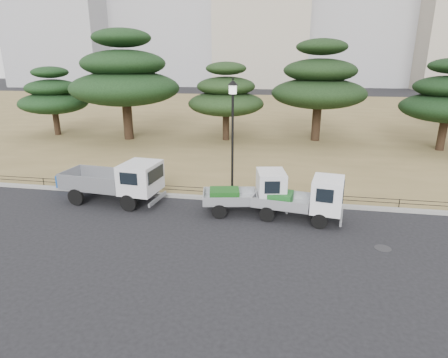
% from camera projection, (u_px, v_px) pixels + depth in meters
% --- Properties ---
extents(ground, '(220.00, 220.00, 0.00)m').
position_uv_depth(ground, '(216.00, 222.00, 15.93)').
color(ground, black).
extents(lawn, '(120.00, 56.00, 0.15)m').
position_uv_depth(lawn, '(266.00, 117.00, 44.59)').
color(lawn, olive).
rests_on(lawn, ground).
extents(curb, '(120.00, 0.25, 0.16)m').
position_uv_depth(curb, '(226.00, 199.00, 18.34)').
color(curb, gray).
rests_on(curb, ground).
extents(truck_large, '(4.85, 2.28, 2.05)m').
position_uv_depth(truck_large, '(117.00, 180.00, 17.81)').
color(truck_large, black).
rests_on(truck_large, ground).
extents(truck_kei_front, '(3.84, 2.18, 1.91)m').
position_uv_depth(truck_kei_front, '(251.00, 192.00, 16.70)').
color(truck_kei_front, black).
rests_on(truck_kei_front, ground).
extents(truck_kei_rear, '(3.90, 2.10, 1.94)m').
position_uv_depth(truck_kei_rear, '(305.00, 198.00, 15.93)').
color(truck_kei_rear, black).
rests_on(truck_kei_rear, ground).
extents(street_lamp, '(0.50, 0.50, 5.59)m').
position_uv_depth(street_lamp, '(233.00, 120.00, 17.41)').
color(street_lamp, black).
rests_on(street_lamp, lawn).
extents(pipe_fence, '(38.00, 0.04, 0.40)m').
position_uv_depth(pipe_fence, '(227.00, 191.00, 18.38)').
color(pipe_fence, black).
rests_on(pipe_fence, lawn).
extents(tarp_pile, '(1.49, 1.17, 0.92)m').
position_uv_depth(tarp_pile, '(73.00, 179.00, 20.01)').
color(tarp_pile, '#154CA4').
rests_on(tarp_pile, lawn).
extents(manhole, '(0.60, 0.60, 0.01)m').
position_uv_depth(manhole, '(383.00, 248.00, 13.71)').
color(manhole, '#2D2D30').
rests_on(manhole, ground).
extents(pine_west_far, '(5.84, 5.84, 5.90)m').
position_uv_depth(pine_west_far, '(53.00, 96.00, 32.62)').
color(pine_west_far, black).
rests_on(pine_west_far, lawn).
extents(pine_west_near, '(8.83, 8.83, 8.83)m').
position_uv_depth(pine_west_near, '(124.00, 77.00, 30.32)').
color(pine_west_near, black).
rests_on(pine_west_near, lawn).
extents(pine_center_left, '(6.20, 6.20, 6.30)m').
position_uv_depth(pine_center_left, '(226.00, 96.00, 30.44)').
color(pine_center_left, black).
rests_on(pine_center_left, lawn).
extents(pine_center_right, '(7.57, 7.57, 8.03)m').
position_uv_depth(pine_center_right, '(319.00, 83.00, 29.89)').
color(pine_center_right, black).
rests_on(pine_center_right, lawn).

